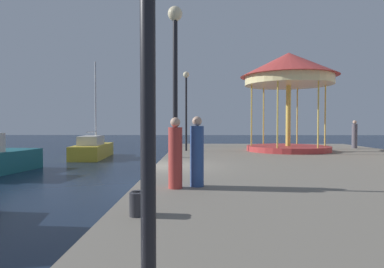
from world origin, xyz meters
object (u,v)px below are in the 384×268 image
object	(u,v)px
person_near_carousel	(355,135)
bollard_north	(175,153)
sailboat_yellow	(92,149)
carousel	(289,77)
person_mid_promenade	(175,155)
lamp_post_far_end	(186,97)
lamp_post_mid_promenade	(175,65)
bollard_center	(136,204)
person_by_the_water	(197,154)
bollard_south	(138,203)

from	to	relation	value
person_near_carousel	bollard_north	bearing A→B (deg)	-150.85
sailboat_yellow	person_near_carousel	world-z (taller)	sailboat_yellow
carousel	person_mid_promenade	world-z (taller)	carousel
lamp_post_far_end	person_near_carousel	bearing A→B (deg)	11.83
sailboat_yellow	lamp_post_mid_promenade	distance (m)	16.75
lamp_post_far_end	person_mid_promenade	bearing A→B (deg)	-89.45
sailboat_yellow	lamp_post_mid_promenade	size ratio (longest dim) A/B	1.55
bollard_center	carousel	bearing A→B (deg)	65.48
sailboat_yellow	person_by_the_water	world-z (taller)	sailboat_yellow
lamp_post_mid_promenade	bollard_south	xyz separation A→B (m)	(-0.48, -2.50, -2.82)
carousel	bollard_south	distance (m)	15.67
bollard_north	person_by_the_water	size ratio (longest dim) A/B	0.23
bollard_center	bollard_south	bearing A→B (deg)	87.18
bollard_south	person_by_the_water	bearing A→B (deg)	68.64
sailboat_yellow	bollard_south	world-z (taller)	sailboat_yellow
carousel	lamp_post_mid_promenade	distance (m)	12.74
bollard_center	person_by_the_water	world-z (taller)	person_by_the_water
lamp_post_far_end	bollard_center	distance (m)	14.24
person_by_the_water	person_near_carousel	size ratio (longest dim) A/B	0.97
sailboat_yellow	person_mid_promenade	world-z (taller)	sailboat_yellow
carousel	bollard_north	world-z (taller)	carousel
bollard_north	person_near_carousel	world-z (taller)	person_near_carousel
lamp_post_far_end	person_by_the_water	xyz separation A→B (m)	(0.64, -11.20, -2.31)
carousel	lamp_post_far_end	xyz separation A→B (m)	(-5.94, 0.06, -1.13)
sailboat_yellow	person_by_the_water	size ratio (longest dim) A/B	3.93
lamp_post_far_end	sailboat_yellow	bearing A→B (deg)	151.27
carousel	person_by_the_water	distance (m)	12.81
person_near_carousel	sailboat_yellow	bearing A→B (deg)	175.48
bollard_south	person_mid_promenade	bearing A→B (deg)	78.09
lamp_post_mid_promenade	sailboat_yellow	bearing A→B (deg)	114.38
bollard_center	person_mid_promenade	distance (m)	2.59
sailboat_yellow	carousel	world-z (taller)	sailboat_yellow
carousel	person_mid_promenade	xyz separation A→B (m)	(-5.83, -11.41, -3.46)
bollard_south	lamp_post_mid_promenade	bearing A→B (deg)	79.07
lamp_post_mid_promenade	person_near_carousel	world-z (taller)	lamp_post_mid_promenade
lamp_post_far_end	bollard_center	world-z (taller)	lamp_post_far_end
sailboat_yellow	person_mid_promenade	xyz separation A→B (m)	(6.80, -15.13, 0.98)
lamp_post_far_end	bollard_center	bearing A→B (deg)	-91.61
carousel	lamp_post_mid_promenade	size ratio (longest dim) A/B	1.28
bollard_center	sailboat_yellow	bearing A→B (deg)	109.69
carousel	person_near_carousel	xyz separation A→B (m)	(4.94, 2.34, -3.41)
bollard_center	person_near_carousel	xyz separation A→B (m)	(11.27, 16.21, 0.65)
person_near_carousel	lamp_post_far_end	bearing A→B (deg)	-168.17
carousel	bollard_north	size ratio (longest dim) A/B	14.24
bollard_south	person_mid_promenade	distance (m)	2.47
lamp_post_far_end	bollard_south	xyz separation A→B (m)	(-0.38, -13.80, -2.94)
carousel	sailboat_yellow	bearing A→B (deg)	163.57
lamp_post_mid_promenade	person_mid_promenade	xyz separation A→B (m)	(0.01, -0.16, -2.22)
person_mid_promenade	carousel	bearing A→B (deg)	62.93
bollard_center	person_by_the_water	distance (m)	2.99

